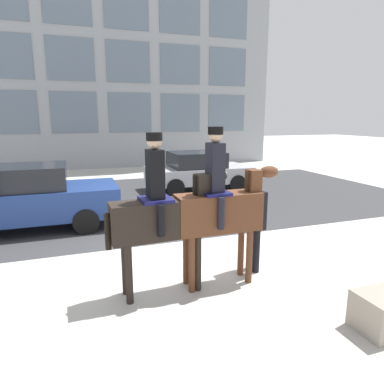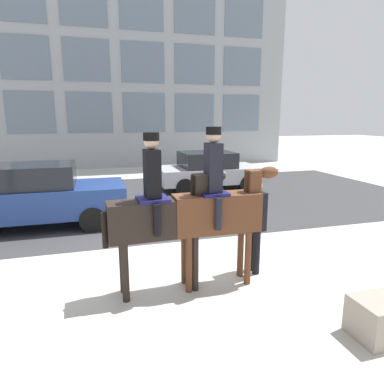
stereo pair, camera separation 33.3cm
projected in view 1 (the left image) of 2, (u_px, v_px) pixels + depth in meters
name	position (u px, v px, depth m)	size (l,w,h in m)	color
ground_plane	(165.00, 252.00, 7.16)	(80.00, 80.00, 0.00)	beige
road_surface	(129.00, 201.00, 11.54)	(19.89, 8.50, 0.01)	#38383A
mounted_horse_lead	(163.00, 214.00, 5.28)	(1.99, 0.65, 2.55)	black
mounted_horse_companion	(221.00, 207.00, 5.58)	(1.87, 0.65, 2.62)	#59331E
pedestrian_bystander	(254.00, 218.00, 6.10)	(0.82, 0.51, 1.70)	black
street_car_near_lane	(24.00, 198.00, 8.44)	(4.47, 1.85, 1.62)	navy
street_car_far_lane	(198.00, 170.00, 13.23)	(3.93, 2.03, 1.48)	#B7B7BC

